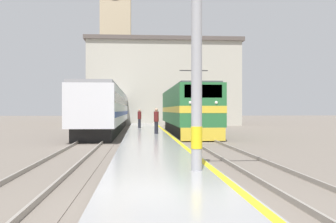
# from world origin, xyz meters

# --- Properties ---
(ground_plane) EXTENTS (200.00, 200.00, 0.00)m
(ground_plane) POSITION_xyz_m (0.00, 30.00, 0.00)
(ground_plane) COLOR #70665B
(platform) EXTENTS (3.09, 140.00, 0.33)m
(platform) POSITION_xyz_m (0.00, 25.00, 0.16)
(platform) COLOR #999999
(platform) RESTS_ON ground
(rail_track_near) EXTENTS (2.84, 140.00, 0.16)m
(rail_track_near) POSITION_xyz_m (3.26, 25.00, 0.03)
(rail_track_near) COLOR #70665B
(rail_track_near) RESTS_ON ground
(rail_track_far) EXTENTS (2.84, 140.00, 0.16)m
(rail_track_far) POSITION_xyz_m (-3.48, 25.00, 0.03)
(rail_track_far) COLOR #70665B
(rail_track_far) RESTS_ON ground
(locomotive_train) EXTENTS (2.92, 16.92, 4.82)m
(locomotive_train) POSITION_xyz_m (3.26, 24.23, 1.97)
(locomotive_train) COLOR black
(locomotive_train) RESTS_ON ground
(passenger_train) EXTENTS (2.92, 46.87, 3.73)m
(passenger_train) POSITION_xyz_m (-3.48, 37.98, 2.02)
(passenger_train) COLOR black
(passenger_train) RESTS_ON ground
(catenary_mast) EXTENTS (2.66, 0.31, 8.25)m
(catenary_mast) POSITION_xyz_m (0.98, 2.81, 4.39)
(catenary_mast) COLOR #9E9EA3
(catenary_mast) RESTS_ON platform
(person_on_platform) EXTENTS (0.34, 0.34, 1.77)m
(person_on_platform) POSITION_xyz_m (0.56, 19.45, 1.27)
(person_on_platform) COLOR #23232D
(person_on_platform) RESTS_ON platform
(second_waiting_passenger) EXTENTS (0.34, 0.34, 1.74)m
(second_waiting_passenger) POSITION_xyz_m (-0.58, 28.33, 1.24)
(second_waiting_passenger) COLOR #23232D
(second_waiting_passenger) RESTS_ON platform
(clock_tower) EXTENTS (6.04, 6.04, 28.82)m
(clock_tower) POSITION_xyz_m (-4.34, 56.84, 15.38)
(clock_tower) COLOR tan
(clock_tower) RESTS_ON ground
(station_building) EXTENTS (20.07, 9.79, 11.20)m
(station_building) POSITION_xyz_m (2.61, 45.42, 5.62)
(station_building) COLOR #B7B2A3
(station_building) RESTS_ON ground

